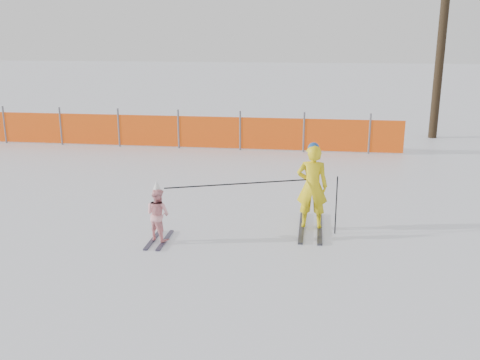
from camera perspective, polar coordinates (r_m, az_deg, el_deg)
name	(u,v)px	position (r m, az deg, el deg)	size (l,w,h in m)	color
ground	(236,241)	(9.64, -0.42, -6.52)	(120.00, 120.00, 0.00)	white
adult	(312,187)	(10.07, 7.70, -0.73)	(0.59, 1.69, 1.67)	black
child	(158,214)	(9.59, -8.75, -3.55)	(0.57, 0.96, 1.13)	black
ski_poles	(267,190)	(9.70, 2.87, -1.10)	(3.04, 0.94, 1.10)	black
safety_fence	(163,131)	(17.48, -8.25, 5.22)	(15.07, 0.06, 1.25)	#595960
tree_trunks	(461,48)	(19.94, 22.48, 12.91)	(2.56, 0.99, 6.79)	black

